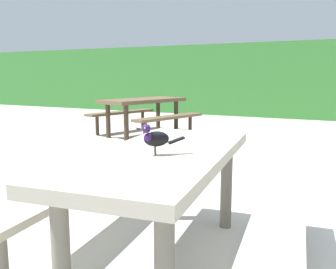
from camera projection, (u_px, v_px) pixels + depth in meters
ground_plane at (215, 256)px, 2.47m from camera, size 60.00×60.00×0.00m
hedge_wall at (324, 80)px, 10.43m from camera, size 28.00×1.43×2.14m
picnic_table_foreground at (164, 179)px, 2.30m from camera, size 1.87×1.89×0.74m
bird_grackle at (155, 138)px, 2.13m from camera, size 0.23×0.21×0.18m
picnic_table_mid_right at (144, 108)px, 7.45m from camera, size 2.08×2.10×0.74m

